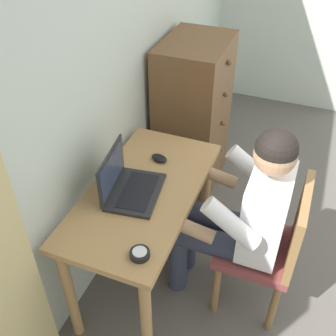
# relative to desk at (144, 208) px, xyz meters

# --- Properties ---
(wall_back) EXTENTS (4.80, 0.05, 2.50)m
(wall_back) POSITION_rel_desk_xyz_m (0.42, 0.34, 0.64)
(wall_back) COLOR silver
(wall_back) RESTS_ON ground_plane
(desk) EXTENTS (1.07, 0.54, 0.74)m
(desk) POSITION_rel_desk_xyz_m (0.00, 0.00, 0.00)
(desk) COLOR tan
(desk) RESTS_ON ground_plane
(dresser) EXTENTS (0.60, 0.46, 1.16)m
(dresser) POSITION_rel_desk_xyz_m (1.03, 0.07, -0.03)
(dresser) COLOR brown
(dresser) RESTS_ON ground_plane
(chair) EXTENTS (0.42, 0.40, 0.87)m
(chair) POSITION_rel_desk_xyz_m (0.11, -0.69, -0.12)
(chair) COLOR brown
(chair) RESTS_ON ground_plane
(person_seated) EXTENTS (0.53, 0.59, 1.19)m
(person_seated) POSITION_rel_desk_xyz_m (0.11, -0.50, 0.06)
(person_seated) COLOR #33384C
(person_seated) RESTS_ON ground_plane
(laptop) EXTENTS (0.37, 0.29, 0.24)m
(laptop) POSITION_rel_desk_xyz_m (-0.04, 0.07, 0.18)
(laptop) COLOR #232326
(laptop) RESTS_ON desk
(computer_mouse) EXTENTS (0.09, 0.11, 0.03)m
(computer_mouse) POSITION_rel_desk_xyz_m (0.26, 0.02, 0.15)
(computer_mouse) COLOR black
(computer_mouse) RESTS_ON desk
(desk_clock) EXTENTS (0.09, 0.09, 0.03)m
(desk_clock) POSITION_rel_desk_xyz_m (-0.41, -0.17, 0.14)
(desk_clock) COLOR black
(desk_clock) RESTS_ON desk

